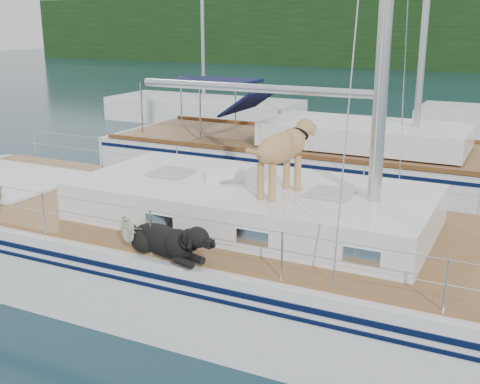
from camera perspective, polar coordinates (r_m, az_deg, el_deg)
The scene contains 4 objects.
ground at distance 9.79m, azimuth -3.18°, elevation -8.96°, with size 120.00×120.00×0.00m, color black.
main_sailboat at distance 9.47m, azimuth -2.73°, elevation -5.37°, with size 12.00×4.01×14.01m.
neighbor_sailboat at distance 15.36m, azimuth 7.64°, elevation 2.75°, with size 11.00×3.50×13.30m.
bg_boat_west at distance 25.26m, azimuth -3.43°, elevation 7.71°, with size 8.00×3.00×11.65m.
Camera 1 is at (4.41, -7.69, 4.15)m, focal length 45.00 mm.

